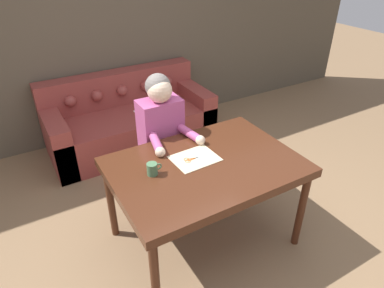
# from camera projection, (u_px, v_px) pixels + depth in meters

# --- Properties ---
(ground_plane) EXTENTS (16.00, 16.00, 0.00)m
(ground_plane) POSITION_uv_depth(u_px,v_px,m) (208.00, 243.00, 2.88)
(ground_plane) COLOR #846647
(wall_back) EXTENTS (8.00, 0.06, 2.60)m
(wall_back) POSITION_uv_depth(u_px,v_px,m) (102.00, 29.00, 3.92)
(wall_back) COLOR brown
(wall_back) RESTS_ON ground_plane
(dining_table) EXTENTS (1.39, 0.98, 0.77)m
(dining_table) POSITION_uv_depth(u_px,v_px,m) (205.00, 171.00, 2.57)
(dining_table) COLOR #472314
(dining_table) RESTS_ON ground_plane
(couch) EXTENTS (1.91, 0.87, 0.84)m
(couch) POSITION_uv_depth(u_px,v_px,m) (129.00, 121.00, 4.14)
(couch) COLOR brown
(couch) RESTS_ON ground_plane
(person) EXTENTS (0.44, 0.56, 1.27)m
(person) POSITION_uv_depth(u_px,v_px,m) (162.00, 142.00, 3.03)
(person) COLOR #33281E
(person) RESTS_ON ground_plane
(pattern_paper_main) EXTENTS (0.35, 0.28, 0.00)m
(pattern_paper_main) POSITION_uv_depth(u_px,v_px,m) (195.00, 158.00, 2.58)
(pattern_paper_main) COLOR beige
(pattern_paper_main) RESTS_ON dining_table
(scissors) EXTENTS (0.20, 0.07, 0.01)m
(scissors) POSITION_uv_depth(u_px,v_px,m) (192.00, 159.00, 2.57)
(scissors) COLOR silver
(scissors) RESTS_ON dining_table
(mug) EXTENTS (0.11, 0.08, 0.09)m
(mug) POSITION_uv_depth(u_px,v_px,m) (152.00, 169.00, 2.39)
(mug) COLOR #47704C
(mug) RESTS_ON dining_table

